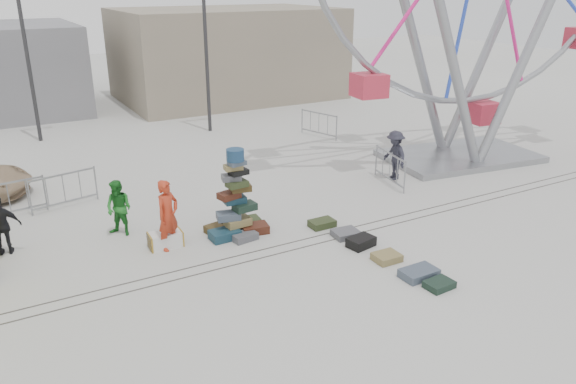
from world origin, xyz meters
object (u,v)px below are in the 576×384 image
lamp_post_left (26,33)px  barricade_dummy_c (64,190)px  suitcase_tower (236,210)px  pedestrian_grey (395,155)px  pedestrian_black (2,226)px  steamer_trunk (165,239)px  barricade_wheel_front (390,168)px  lamp_post_right (207,29)px  barricade_dummy_b (9,200)px  pedestrian_red (168,215)px  pedestrian_green (119,208)px  barricade_wheel_back (319,124)px

lamp_post_left → barricade_dummy_c: (-0.40, -8.51, -3.93)m
suitcase_tower → pedestrian_grey: (6.61, 1.42, 0.18)m
pedestrian_black → steamer_trunk: bearing=168.1°
barricade_wheel_front → lamp_post_right: bearing=25.4°
pedestrian_grey → barricade_dummy_b: bearing=-98.5°
steamer_trunk → pedestrian_black: bearing=158.2°
lamp_post_right → pedestrian_grey: size_ratio=4.68×
steamer_trunk → pedestrian_black: size_ratio=0.55×
steamer_trunk → barricade_dummy_c: bearing=115.6°
lamp_post_left → barricade_dummy_c: bearing=-92.7°
suitcase_tower → steamer_trunk: (-1.95, 0.15, -0.47)m
pedestrian_black → barricade_wheel_front: bearing=-171.5°
lamp_post_left → pedestrian_red: bearing=-83.4°
barricade_dummy_b → pedestrian_green: (2.50, -2.76, 0.22)m
lamp_post_right → lamp_post_left: 7.28m
pedestrian_grey → pedestrian_red: bearing=-75.7°
pedestrian_red → pedestrian_grey: pedestrian_red is taller
lamp_post_right → lamp_post_left: size_ratio=1.00×
pedestrian_black → suitcase_tower: bearing=174.3°
lamp_post_right → pedestrian_black: bearing=-135.7°
lamp_post_right → pedestrian_grey: lamp_post_right is taller
suitcase_tower → pedestrian_red: suitcase_tower is taller
barricade_dummy_c → barricade_wheel_front: bearing=-30.1°
barricade_wheel_front → pedestrian_grey: 0.63m
barricade_dummy_b → pedestrian_green: bearing=-56.1°
lamp_post_left → pedestrian_grey: lamp_post_left is taller
steamer_trunk → barricade_wheel_back: size_ratio=0.42×
lamp_post_right → pedestrian_red: size_ratio=4.31×
suitcase_tower → barricade_dummy_b: suitcase_tower is taller
lamp_post_right → barricade_dummy_b: bearing=-143.7°
steamer_trunk → pedestrian_grey: size_ratio=0.50×
lamp_post_right → barricade_wheel_back: 6.33m
lamp_post_right → barricade_wheel_front: size_ratio=4.00×
lamp_post_right → pedestrian_red: bearing=-117.2°
barricade_dummy_b → barricade_dummy_c: size_ratio=1.00×
pedestrian_red → barricade_dummy_c: bearing=85.5°
lamp_post_right → barricade_wheel_front: lamp_post_right is taller
barricade_dummy_b → barricade_wheel_front: 11.84m
lamp_post_right → barricade_dummy_b: lamp_post_right is taller
pedestrian_red → pedestrian_green: size_ratio=1.20×
barricade_dummy_b → suitcase_tower: bearing=-46.9°
pedestrian_grey → pedestrian_green: bearing=-85.5°
steamer_trunk → barricade_dummy_b: (-3.32, 4.06, 0.35)m
suitcase_tower → pedestrian_black: 5.85m
pedestrian_grey → suitcase_tower: bearing=-73.1°
pedestrian_green → pedestrian_grey: 9.38m
pedestrian_green → suitcase_tower: bearing=21.1°
suitcase_tower → barricade_dummy_b: 6.74m
lamp_post_right → lamp_post_left: bearing=164.1°
pedestrian_black → barricade_wheel_back: bearing=-144.6°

